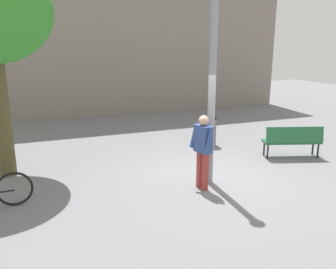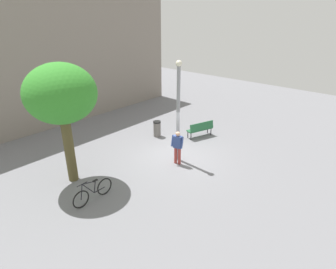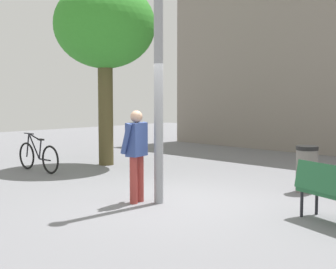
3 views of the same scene
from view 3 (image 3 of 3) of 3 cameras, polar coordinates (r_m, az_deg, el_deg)
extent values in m
plane|color=slate|center=(8.59, 1.14, -8.24)|extent=(36.00, 36.00, 0.00)
cylinder|color=gray|center=(8.30, -1.16, 7.27)|extent=(0.16, 0.16, 4.59)
cylinder|color=#9E3833|center=(8.40, -4.23, -5.59)|extent=(0.14, 0.14, 0.85)
cylinder|color=#9E3833|center=(8.56, -3.46, -5.39)|extent=(0.14, 0.14, 0.85)
cube|color=#334784|center=(8.38, -3.87, -0.61)|extent=(0.31, 0.44, 0.60)
sphere|color=tan|center=(8.35, -3.88, 2.20)|extent=(0.22, 0.22, 0.22)
cylinder|color=#334784|center=(8.20, -5.15, -0.52)|extent=(0.24, 0.14, 0.55)
cylinder|color=#334784|center=(8.61, -3.20, -0.26)|extent=(0.24, 0.14, 0.55)
cube|color=#236038|center=(7.20, 19.89, -5.37)|extent=(1.56, 0.62, 0.44)
cylinder|color=black|center=(8.04, 17.72, -7.84)|extent=(0.05, 0.05, 0.42)
cylinder|color=black|center=(7.82, 16.04, -8.15)|extent=(0.05, 0.05, 0.42)
cylinder|color=brown|center=(13.12, -7.63, 2.60)|extent=(0.41, 0.41, 2.90)
ellipsoid|color=#338A2A|center=(13.25, -7.75, 13.13)|extent=(2.79, 2.79, 2.37)
torus|color=black|center=(12.85, -16.89, -2.51)|extent=(0.71, 0.08, 0.71)
torus|color=black|center=(11.92, -14.21, -3.00)|extent=(0.71, 0.08, 0.71)
cylinder|color=black|center=(12.51, -16.07, -1.37)|extent=(0.50, 0.05, 0.64)
cylinder|color=black|center=(12.44, -15.98, -0.31)|extent=(0.58, 0.06, 0.18)
cylinder|color=black|center=(12.27, -15.37, -1.82)|extent=(0.14, 0.04, 0.48)
cylinder|color=black|center=(12.13, -14.85, -3.00)|extent=(0.50, 0.05, 0.04)
cylinder|color=black|center=(12.76, -16.77, -1.26)|extent=(0.17, 0.04, 0.63)
cube|color=black|center=(12.20, -15.28, -0.60)|extent=(0.20, 0.09, 0.04)
cylinder|color=black|center=(12.68, -16.66, 0.11)|extent=(0.44, 0.05, 0.03)
cylinder|color=#66605B|center=(9.77, 16.59, -4.31)|extent=(0.42, 0.42, 0.85)
cylinder|color=black|center=(9.71, 16.66, -1.59)|extent=(0.44, 0.44, 0.08)
camera|label=1|loc=(9.71, -51.96, 10.30)|focal=37.38mm
camera|label=2|loc=(16.47, -54.49, 19.89)|focal=30.36mm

